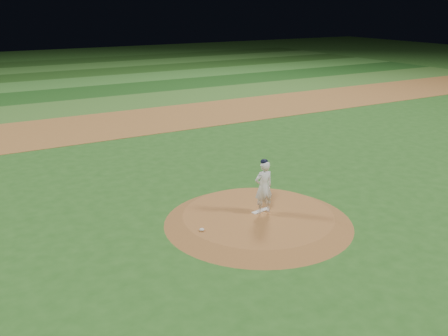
% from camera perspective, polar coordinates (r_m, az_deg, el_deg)
% --- Properties ---
extents(ground, '(120.00, 120.00, 0.00)m').
position_cam_1_polar(ground, '(14.73, 3.91, -6.21)').
color(ground, '#275C1D').
rests_on(ground, ground).
extents(infield_dirt_band, '(70.00, 6.00, 0.02)m').
position_cam_1_polar(infield_dirt_band, '(26.89, -12.91, 4.84)').
color(infield_dirt_band, '#9C6530').
rests_on(infield_dirt_band, ground).
extents(outfield_stripe_0, '(70.00, 5.00, 0.02)m').
position_cam_1_polar(outfield_stripe_0, '(32.08, -15.90, 6.77)').
color(outfield_stripe_0, '#3D7229').
rests_on(outfield_stripe_0, ground).
extents(outfield_stripe_1, '(70.00, 5.00, 0.02)m').
position_cam_1_polar(outfield_stripe_1, '(36.88, -17.90, 8.04)').
color(outfield_stripe_1, '#1B4C18').
rests_on(outfield_stripe_1, ground).
extents(outfield_stripe_2, '(70.00, 5.00, 0.02)m').
position_cam_1_polar(outfield_stripe_2, '(41.72, -19.44, 9.01)').
color(outfield_stripe_2, '#38792C').
rests_on(outfield_stripe_2, ground).
extents(outfield_stripe_3, '(70.00, 5.00, 0.02)m').
position_cam_1_polar(outfield_stripe_3, '(46.60, -20.67, 9.77)').
color(outfield_stripe_3, '#214D18').
rests_on(outfield_stripe_3, ground).
extents(outfield_stripe_4, '(70.00, 5.00, 0.02)m').
position_cam_1_polar(outfield_stripe_4, '(51.50, -21.67, 10.39)').
color(outfield_stripe_4, '#38732A').
rests_on(outfield_stripe_4, ground).
extents(outfield_stripe_5, '(70.00, 5.00, 0.02)m').
position_cam_1_polar(outfield_stripe_5, '(56.42, -22.50, 10.89)').
color(outfield_stripe_5, '#1F4A18').
rests_on(outfield_stripe_5, ground).
extents(pitchers_mound, '(5.50, 5.50, 0.25)m').
position_cam_1_polar(pitchers_mound, '(14.68, 3.92, -5.77)').
color(pitchers_mound, '#9C6130').
rests_on(pitchers_mound, ground).
extents(pitching_rubber, '(0.61, 0.25, 0.03)m').
position_cam_1_polar(pitching_rubber, '(14.84, 4.20, -4.90)').
color(pitching_rubber, white).
rests_on(pitching_rubber, pitchers_mound).
extents(rosin_bag, '(0.14, 0.14, 0.08)m').
position_cam_1_polar(rosin_bag, '(13.60, -2.55, -7.05)').
color(rosin_bag, silver).
rests_on(rosin_bag, pitchers_mound).
extents(pitcher_on_mound, '(0.59, 0.40, 1.65)m').
position_cam_1_polar(pitcher_on_mound, '(14.47, 4.55, -2.14)').
color(pitcher_on_mound, white).
rests_on(pitcher_on_mound, pitchers_mound).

